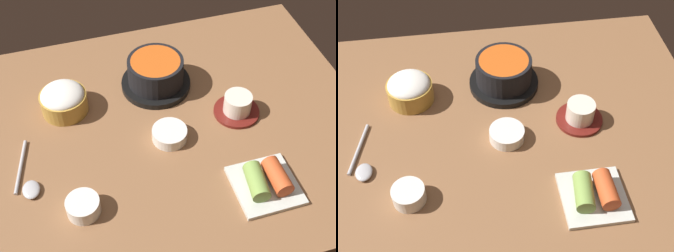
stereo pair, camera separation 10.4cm
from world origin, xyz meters
The scene contains 8 objects.
dining_table centered at (0.00, 0.00, 1.00)cm, with size 100.00×76.00×2.00cm, color brown.
stone_pot centered at (3.80, 14.47, 5.93)cm, with size 17.17×17.17×8.12cm.
rice_bowl centered at (-19.18, 12.63, 5.45)cm, with size 11.01×11.01×6.86cm.
tea_cup_with_saucer centered at (19.57, -0.42, 4.32)cm, with size 10.84×10.84×5.36cm.
banchan_cup_center centered at (2.03, -3.11, 3.52)cm, with size 7.92×7.92×2.81cm.
kimchi_plate centered at (17.14, -21.44, 3.86)cm, with size 13.08×13.08×4.79cm.
side_bowl_near centered at (-19.76, -16.44, 3.89)cm, with size 6.78×6.78×3.52cm.
spoon centered at (-29.78, -6.66, 2.62)cm, with size 5.41×16.12×1.35cm.
Camera 2 is at (-7.76, -70.21, 82.43)cm, focal length 49.68 mm.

